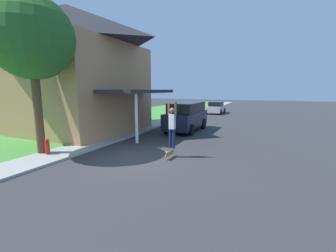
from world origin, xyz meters
The scene contains 10 objects.
ground_plane centered at (0.00, 0.00, 0.00)m, with size 120.00×120.00×0.00m, color #333335.
lawn centered at (-8.00, 6.00, 0.04)m, with size 10.00×80.00×0.08m.
sidewalk centered at (-3.60, 6.00, 0.05)m, with size 1.80×80.00×0.10m.
house centered at (-8.07, 4.13, 4.61)m, with size 11.81×8.43×8.71m.
lawn_tree_near centered at (-4.35, -1.28, 5.16)m, with size 3.58×3.58×6.90m.
suv_parked centered at (-0.35, 7.35, 1.08)m, with size 2.01×4.75×2.05m.
car_down_street centered at (-1.04, 20.38, 0.70)m, with size 1.87×4.01×1.47m.
skateboarder centered at (1.30, 0.85, 1.49)m, with size 0.41×0.24×2.04m.
skateboard centered at (1.27, 0.68, 0.23)m, with size 0.15×0.80×0.25m.
fire_hydrant centered at (-3.87, -1.34, 0.44)m, with size 0.20×0.20×0.71m.
Camera 1 is at (5.12, -8.04, 2.98)m, focal length 24.00 mm.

